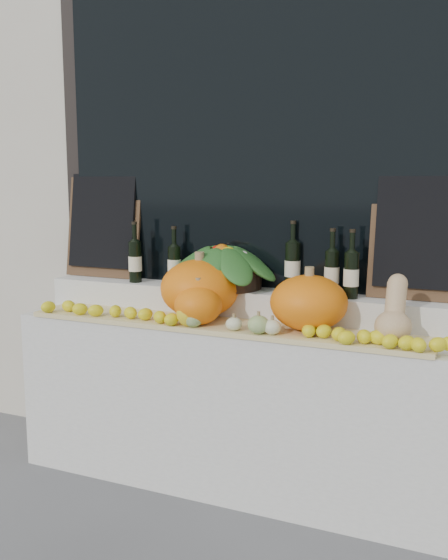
{
  "coord_description": "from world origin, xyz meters",
  "views": [
    {
      "loc": [
        1.25,
        -1.4,
        1.63
      ],
      "look_at": [
        0.0,
        1.45,
        1.12
      ],
      "focal_mm": 40.0,
      "sensor_mm": 36.0,
      "label": 1
    }
  ],
  "objects_px": {
    "pumpkin_left": "(200,288)",
    "produce_bowl": "(222,266)",
    "wine_bottle_tall": "(293,266)",
    "pumpkin_right": "(309,303)",
    "butternut_squash": "(394,316)"
  },
  "relations": [
    {
      "from": "pumpkin_left",
      "to": "wine_bottle_tall",
      "type": "xyz_separation_m",
      "value": [
        0.43,
        0.24,
        0.11
      ]
    },
    {
      "from": "pumpkin_left",
      "to": "produce_bowl",
      "type": "xyz_separation_m",
      "value": [
        0.05,
        0.17,
        0.1
      ]
    },
    {
      "from": "produce_bowl",
      "to": "wine_bottle_tall",
      "type": "height_order",
      "value": "wine_bottle_tall"
    },
    {
      "from": "produce_bowl",
      "to": "wine_bottle_tall",
      "type": "distance_m",
      "value": 0.38
    },
    {
      "from": "pumpkin_left",
      "to": "wine_bottle_tall",
      "type": "bearing_deg",
      "value": 28.99
    },
    {
      "from": "pumpkin_right",
      "to": "wine_bottle_tall",
      "type": "distance_m",
      "value": 0.36
    },
    {
      "from": "pumpkin_left",
      "to": "butternut_squash",
      "type": "height_order",
      "value": "pumpkin_left"
    },
    {
      "from": "pumpkin_right",
      "to": "butternut_squash",
      "type": "distance_m",
      "value": 0.42
    },
    {
      "from": "pumpkin_right",
      "to": "butternut_squash",
      "type": "xyz_separation_m",
      "value": [
        0.41,
        -0.06,
        -0.01
      ]
    },
    {
      "from": "wine_bottle_tall",
      "to": "butternut_squash",
      "type": "bearing_deg",
      "value": -30.7
    },
    {
      "from": "wine_bottle_tall",
      "to": "pumpkin_left",
      "type": "bearing_deg",
      "value": -151.01
    },
    {
      "from": "produce_bowl",
      "to": "pumpkin_right",
      "type": "bearing_deg",
      "value": -21.13
    },
    {
      "from": "produce_bowl",
      "to": "wine_bottle_tall",
      "type": "xyz_separation_m",
      "value": [
        0.38,
        0.07,
        0.01
      ]
    },
    {
      "from": "wine_bottle_tall",
      "to": "pumpkin_right",
      "type": "bearing_deg",
      "value": -58.68
    },
    {
      "from": "pumpkin_left",
      "to": "produce_bowl",
      "type": "distance_m",
      "value": 0.2
    }
  ]
}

